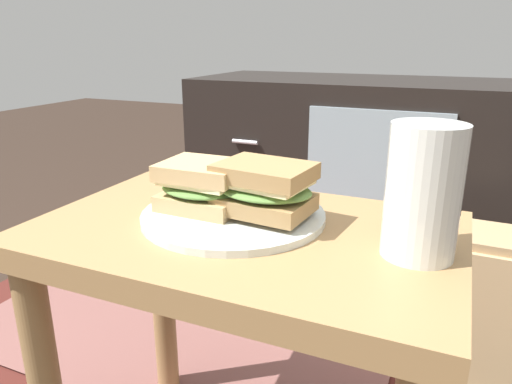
% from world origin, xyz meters
% --- Properties ---
extents(side_table, '(0.56, 0.36, 0.46)m').
position_xyz_m(side_table, '(0.00, 0.00, 0.37)').
color(side_table, '#A37A4C').
rests_on(side_table, ground).
extents(tv_cabinet, '(0.96, 0.46, 0.58)m').
position_xyz_m(tv_cabinet, '(-0.07, 0.95, 0.29)').
color(tv_cabinet, black).
rests_on(tv_cabinet, ground).
extents(area_rug, '(1.24, 0.82, 0.01)m').
position_xyz_m(area_rug, '(-0.33, 0.38, 0.00)').
color(area_rug, '#4C1E19').
rests_on(area_rug, ground).
extents(plate, '(0.25, 0.25, 0.01)m').
position_xyz_m(plate, '(-0.02, 0.02, 0.47)').
color(plate, silver).
rests_on(plate, side_table).
extents(sandwich_front, '(0.12, 0.10, 0.07)m').
position_xyz_m(sandwich_front, '(-0.07, 0.02, 0.50)').
color(sandwich_front, tan).
rests_on(sandwich_front, plate).
extents(sandwich_back, '(0.14, 0.11, 0.07)m').
position_xyz_m(sandwich_back, '(0.02, 0.02, 0.51)').
color(sandwich_back, '#9E7A4C').
rests_on(sandwich_back, plate).
extents(beer_glass, '(0.08, 0.08, 0.15)m').
position_xyz_m(beer_glass, '(0.22, -0.00, 0.53)').
color(beer_glass, silver).
rests_on(beer_glass, side_table).
extents(paper_bag, '(0.20, 0.16, 0.32)m').
position_xyz_m(paper_bag, '(0.32, 0.48, 0.16)').
color(paper_bag, tan).
rests_on(paper_bag, ground).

